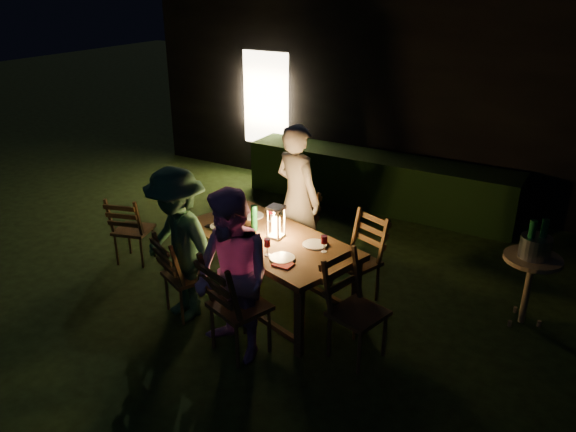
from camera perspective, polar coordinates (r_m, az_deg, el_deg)
The scene contains 29 objects.
garden_envelope at distance 10.56m, azimuth 17.04°, elevation 12.80°, with size 40.00×40.00×3.20m.
dining_table at distance 5.91m, azimuth -1.89°, elevation -2.86°, with size 2.13×1.49×0.80m.
chair_near_left at distance 6.04m, azimuth -10.27°, elevation -7.25°, with size 0.58×0.60×0.97m.
chair_near_right at distance 5.39m, azimuth -5.05°, elevation -10.67°, with size 0.63×0.65×1.09m.
chair_far_left at distance 6.86m, azimuth 0.60°, elevation -2.90°, with size 0.52×0.55×0.99m.
chair_far_right at distance 6.24m, azimuth 6.91°, elevation -5.86°, with size 0.59×0.61×1.01m.
chair_end at distance 5.36m, azimuth 6.87°, elevation -11.12°, with size 0.60×0.57×1.04m.
chair_spare at distance 7.24m, azimuth -15.39°, elevation -2.45°, with size 0.53×0.55×0.94m.
person_house_side at distance 6.64m, azimuth 0.95°, elevation 1.85°, with size 0.66×0.43×1.80m, color silver.
person_opp_right at distance 5.10m, azimuth -5.67°, elevation -6.22°, with size 0.80×0.63×1.65m, color #E29BDF.
person_opp_left at distance 5.77m, azimuth -11.04°, elevation -2.92°, with size 1.06×0.61×1.64m, color #2B563C.
lantern at distance 5.80m, azimuth -1.23°, elevation -0.78°, with size 0.16×0.16×0.35m.
plate_far_left at distance 6.38m, azimuth -3.60°, elevation 0.05°, with size 0.25×0.25×0.01m, color white.
plate_near_left at distance 6.14m, azimuth -6.80°, elevation -1.04°, with size 0.25×0.25×0.01m, color white.
plate_far_right at distance 5.71m, azimuth 2.72°, elevation -2.90°, with size 0.25×0.25×0.01m, color white.
plate_near_right at distance 5.44m, azimuth -0.59°, elevation -4.28°, with size 0.25×0.25×0.01m, color white.
wineglass_a at distance 6.21m, azimuth -1.74°, elevation 0.20°, with size 0.06×0.06×0.18m, color #59070F, non-canonical shape.
wineglass_b at distance 6.29m, azimuth -7.00°, elevation 0.35°, with size 0.06×0.06×0.18m, color #59070F, non-canonical shape.
wineglass_c at distance 5.47m, azimuth -2.11°, elevation -3.19°, with size 0.06×0.06×0.18m, color #59070F, non-canonical shape.
wineglass_d at distance 5.54m, azimuth 3.68°, elevation -2.85°, with size 0.06×0.06×0.18m, color #59070F, non-canonical shape.
wineglass_e at distance 5.74m, azimuth -4.85°, elevation -1.92°, with size 0.06×0.06×0.18m, color silver, non-canonical shape.
bottle_table at distance 5.99m, azimuth -3.47°, elevation -0.19°, with size 0.07×0.07×0.28m, color #0F471E.
napkin_left at distance 5.80m, azimuth -5.28°, elevation -2.55°, with size 0.18×0.14×0.01m, color red.
napkin_right at distance 5.32m, azimuth -0.52°, elevation -4.94°, with size 0.18×0.14×0.01m, color red.
phone at distance 6.16m, azimuth -7.78°, elevation -1.08°, with size 0.14×0.07×0.01m, color black.
side_table at distance 6.12m, azimuth 23.52°, elevation -4.57°, with size 0.56×0.56×0.76m.
ice_bucket at distance 6.03m, azimuth 23.82°, elevation -2.88°, with size 0.30×0.30×0.22m, color #A5A8AD.
bottle_bucket_a at distance 5.98m, azimuth 23.37°, elevation -2.50°, with size 0.07×0.07×0.32m, color #0F471E.
bottle_bucket_b at distance 6.05m, azimuth 24.41°, elevation -2.41°, with size 0.07×0.07×0.32m, color #0F471E.
Camera 1 is at (2.45, -3.96, 3.33)m, focal length 35.00 mm.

